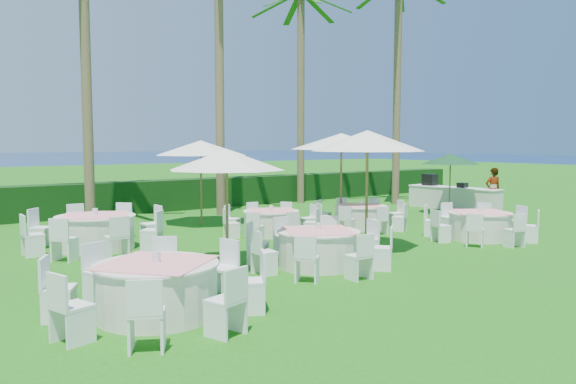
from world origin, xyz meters
The scene contains 19 objects.
ground centered at (0.00, 0.00, 0.00)m, with size 120.00×120.00×0.00m, color #1C5D10.
hedge centered at (0.00, 12.00, 0.60)m, with size 34.00×1.00×1.20m, color black.
banquet_table_a centered at (-5.21, -0.57, 0.44)m, with size 3.30×3.30×1.00m.
banquet_table_b centered at (-1.01, 0.62, 0.41)m, with size 3.13×3.13×0.95m.
banquet_table_c centered at (4.78, 0.65, 0.40)m, with size 2.99×2.99×0.91m.
banquet_table_d centered at (-4.22, 5.50, 0.45)m, with size 3.40×3.40×1.02m.
banquet_table_e centered at (0.55, 4.66, 0.38)m, with size 2.84×2.84×0.87m.
banquet_table_f centered at (3.51, 4.04, 0.38)m, with size 2.83×2.83×0.88m.
umbrella_a centered at (-2.66, 1.66, 2.30)m, with size 2.48×2.48×2.52m.
umbrella_b centered at (1.12, 1.35, 2.70)m, with size 2.77×2.77×2.96m.
umbrella_c centered at (-0.12, 7.67, 2.49)m, with size 2.98×2.98×2.73m.
umbrella_d centered at (3.42, 4.86, 2.70)m, with size 3.23×3.23×2.96m.
umbrella_green centered at (8.64, 4.63, 2.06)m, with size 2.14×2.14×2.26m.
buffet_table centered at (10.01, 5.53, 0.48)m, with size 1.11×3.90×1.37m.
staff_person centered at (10.40, 3.98, 0.86)m, with size 0.62×0.41×1.71m, color gray.
palm_b centered at (-3.06, 9.69, 4.86)m, with size 4.12×4.40×8.82m.
palm_c centered at (1.63, 9.48, 7.03)m, with size 4.39×4.18×13.08m.
palm_d centered at (6.63, 11.12, 5.04)m, with size 4.37×4.25×9.17m.
palm_e centered at (9.62, 8.24, 5.30)m, with size 4.20×4.39×9.66m.
Camera 1 is at (-8.59, -8.53, 2.65)m, focal length 35.00 mm.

